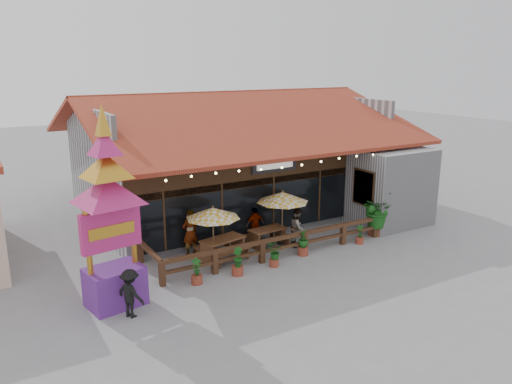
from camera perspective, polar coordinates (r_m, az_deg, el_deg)
ground at (r=21.04m, az=5.84°, el=-6.26°), size 100.00×100.00×0.00m
restaurant_building at (r=25.94m, az=-2.21°, el=2.89°), size 15.50×14.73×6.09m
patio_railing at (r=19.43m, az=0.95°, el=-6.04°), size 10.00×2.60×0.92m
umbrella_left at (r=18.92m, az=-4.95°, el=-2.43°), size 2.33×2.33×2.23m
umbrella_right at (r=20.72m, az=3.05°, el=-0.61°), size 2.84×2.84×2.34m
picnic_table_left at (r=19.57m, az=-3.84°, el=-6.07°), size 2.02×1.83×0.84m
picnic_table_right at (r=20.92m, az=1.34°, el=-4.83°), size 1.68×1.49×0.75m
thai_sign_tower at (r=15.60m, az=-16.55°, el=-0.38°), size 2.91×2.91×6.81m
tropical_plant at (r=22.58m, az=13.53°, el=-2.10°), size 1.84×1.89×1.98m
diner_a at (r=19.94m, az=-7.54°, el=-4.61°), size 0.76×0.57×1.89m
diner_b at (r=20.87m, az=4.79°, el=-4.05°), size 0.99×0.99×1.62m
diner_c at (r=21.37m, az=-0.09°, el=-3.73°), size 0.88×0.38×1.49m
pedestrian at (r=15.70m, az=-14.16°, el=-11.16°), size 0.97×1.13×1.52m
planter_a at (r=17.59m, az=-6.80°, el=-9.18°), size 0.39×0.39×0.96m
planter_b at (r=18.14m, az=-2.13°, el=-8.08°), size 0.43×0.43×1.05m
planter_c at (r=18.85m, az=2.08°, el=-7.10°), size 0.70×0.68×0.88m
planter_d at (r=20.00m, az=5.40°, el=-5.83°), size 0.56×0.56×1.05m
planter_e at (r=21.65m, az=11.79°, el=-4.91°), size 0.34×0.34×0.83m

